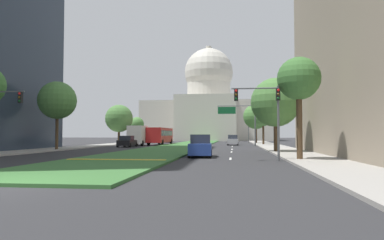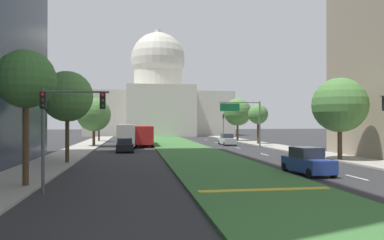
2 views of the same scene
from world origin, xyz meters
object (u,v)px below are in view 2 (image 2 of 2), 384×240
Objects in this scene: street_tree_left_far at (94,115)px; sedan_midblock at (124,145)px; street_tree_left_near at (26,80)px; street_tree_right_far at (258,114)px; box_truck_delivery at (126,136)px; city_bus at (144,134)px; sedan_lead_stopped at (307,162)px; traffic_light_near_left at (61,117)px; street_tree_left_mid at (67,97)px; traffic_light_far_right at (223,123)px; street_tree_left_distant at (99,119)px; street_tree_right_distant at (238,112)px; street_tree_right_mid at (340,105)px; capitol_building at (158,99)px; overhead_guide_sign at (244,114)px; sedan_distant at (227,140)px; sedan_far_horizon at (130,136)px.

sedan_midblock is (4.60, -9.94, -3.84)m from street_tree_left_far.
street_tree_right_far is at bearing 54.42° from street_tree_left_near.
box_truck_delivery is 0.58× the size of city_bus.
street_tree_left_far is 35.56m from sedan_lead_stopped.
street_tree_left_mid is at bearing 98.60° from traffic_light_near_left.
box_truck_delivery is (0.07, 6.20, 0.90)m from sedan_midblock.
sedan_lead_stopped is (-5.77, -47.50, -2.47)m from traffic_light_far_right.
street_tree_left_distant is (-23.66, -3.32, 0.71)m from traffic_light_far_right.
street_tree_right_distant is 1.79× the size of sedan_lead_stopped.
street_tree_right_mid is (22.07, 11.87, 1.28)m from traffic_light_near_left.
street_tree_right_mid reaches higher than city_bus.
street_tree_left_distant reaches higher than city_bus.
street_tree_right_distant is (0.11, 34.13, 0.29)m from street_tree_right_mid.
street_tree_left_distant is at bearing 174.46° from street_tree_right_distant.
capitol_building reaches higher than street_tree_left_mid.
sedan_lead_stopped reaches higher than sedan_midblock.
overhead_guide_sign is at bearing -80.47° from capitol_building.
sedan_distant is at bearing 17.10° from box_truck_delivery.
capitol_building is at bearing 82.56° from sedan_midblock.
city_bus is (7.10, 1.39, -2.84)m from street_tree_left_far.
street_tree_left_near is 1.57× the size of sedan_midblock.
traffic_light_near_left is 1.00× the size of traffic_light_far_right.
traffic_light_far_right is 27.56m from box_truck_delivery.
traffic_light_near_left reaches higher than box_truck_delivery.
street_tree_left_near is 0.67× the size of city_bus.
street_tree_left_far reaches higher than sedan_far_horizon.
street_tree_right_mid is at bearing -55.84° from street_tree_left_distant.
sedan_distant is at bearing -2.06° from city_bus.
street_tree_left_near is 26.26m from street_tree_right_mid.
traffic_light_near_left is 43.08m from street_tree_right_far.
street_tree_left_near is at bearing -171.52° from sedan_lead_stopped.
street_tree_right_distant is 0.72× the size of city_bus.
street_tree_right_far is at bearing 88.25° from street_tree_right_mid.
city_bus reaches higher than sedan_midblock.
sedan_midblock is (5.15, -23.30, -3.25)m from street_tree_left_distant.
street_tree_left_distant is (-0.62, 46.75, -1.75)m from street_tree_left_near.
street_tree_right_distant is 1.67× the size of sedan_midblock.
traffic_light_far_right is 16.28m from sedan_distant.
street_tree_right_mid reaches higher than sedan_lead_stopped.
sedan_far_horizon is (-19.41, 41.63, -4.29)m from street_tree_right_mid.
sedan_lead_stopped is (-3.72, -26.62, -3.82)m from overhead_guide_sign.
street_tree_left_far is 26.71m from street_tree_right_distant.
street_tree_left_mid is (0.13, 11.41, -0.10)m from street_tree_left_near.
street_tree_left_distant is (-0.55, 13.36, -0.59)m from street_tree_left_far.
capitol_building is 82.85m from street_tree_left_near.
traffic_light_near_left is 25.09m from street_tree_right_mid.
city_bus is (7.65, -11.96, -2.25)m from street_tree_left_distant.
street_tree_left_near is 11.41m from street_tree_left_mid.
traffic_light_near_left is 51.09m from street_tree_right_distant.
street_tree_left_mid is 1.66× the size of sedan_midblock.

